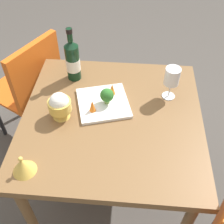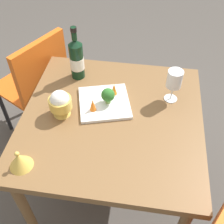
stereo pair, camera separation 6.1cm
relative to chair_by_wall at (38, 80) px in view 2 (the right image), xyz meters
name	(u,v)px [view 2 (the right image)]	position (x,y,z in m)	size (l,w,h in m)	color
ground_plane	(112,189)	(0.44, 0.57, -0.53)	(8.00, 8.00, 0.00)	#4C4742
dining_table	(112,128)	(0.44, 0.57, 0.11)	(0.88, 0.88, 0.73)	brown
chair_by_wall	(38,80)	(0.00, 0.00, 0.00)	(0.54, 0.54, 0.85)	orange
wine_bottle	(77,59)	(0.16, 0.34, 0.32)	(0.08, 0.08, 0.30)	black
wine_glass	(174,80)	(0.27, 0.85, 0.33)	(0.08, 0.08, 0.18)	white
rice_bowl	(60,103)	(0.46, 0.32, 0.28)	(0.11, 0.11, 0.14)	gold
rice_bowl_lid	(20,160)	(0.77, 0.24, 0.24)	(0.10, 0.10, 0.09)	gold
serving_plate	(104,103)	(0.36, 0.52, 0.21)	(0.31, 0.31, 0.02)	white
broccoli_floret	(108,95)	(0.36, 0.54, 0.27)	(0.07, 0.07, 0.09)	#729E4C
carrot_garnish_left	(114,89)	(0.29, 0.56, 0.25)	(0.03, 0.03, 0.07)	orange
carrot_garnish_right	(93,105)	(0.42, 0.47, 0.25)	(0.03, 0.03, 0.07)	orange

